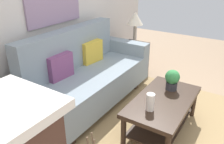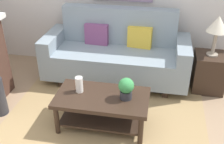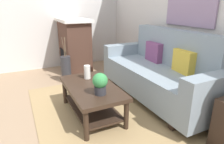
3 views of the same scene
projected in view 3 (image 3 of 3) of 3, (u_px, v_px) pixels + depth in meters
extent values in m
plane|color=#9E7F60|center=(68.00, 121.00, 2.57)|extent=(9.00, 9.00, 0.00)
cube|color=silver|center=(195.00, 11.00, 2.97)|extent=(5.00, 0.10, 2.70)
cube|color=silver|center=(57.00, 9.00, 4.51)|extent=(0.10, 4.97, 2.70)
cube|color=#A38456|center=(103.00, 112.00, 2.78)|extent=(2.52, 1.79, 0.01)
cube|color=gray|center=(156.00, 80.00, 3.09)|extent=(1.75, 0.84, 0.40)
cube|color=gray|center=(175.00, 48.00, 3.07)|extent=(1.75, 0.20, 0.56)
cube|color=gray|center=(125.00, 59.00, 3.89)|extent=(0.20, 0.84, 0.60)
cube|color=gray|center=(211.00, 100.00, 2.23)|extent=(0.20, 0.84, 0.60)
cube|color=#332319|center=(130.00, 79.00, 3.83)|extent=(0.08, 0.74, 0.12)
cube|color=#332319|center=(193.00, 119.00, 2.51)|extent=(0.08, 0.74, 0.12)
cube|color=#7A4270|center=(154.00, 52.00, 3.33)|extent=(0.37, 0.14, 0.32)
cube|color=gold|center=(184.00, 62.00, 2.77)|extent=(0.37, 0.16, 0.32)
cube|color=#332319|center=(91.00, 88.00, 2.59)|extent=(1.10, 0.60, 0.05)
cube|color=#332319|center=(92.00, 107.00, 2.68)|extent=(0.98, 0.50, 0.02)
cylinder|color=#332319|center=(65.00, 92.00, 2.97)|extent=(0.06, 0.06, 0.38)
cylinder|color=#332319|center=(86.00, 126.00, 2.14)|extent=(0.06, 0.06, 0.38)
cylinder|color=#332319|center=(96.00, 86.00, 3.18)|extent=(0.06, 0.06, 0.38)
cylinder|color=#332319|center=(126.00, 115.00, 2.35)|extent=(0.06, 0.06, 0.38)
cylinder|color=white|center=(87.00, 72.00, 2.81)|extent=(0.09, 0.09, 0.19)
cylinder|color=#2D2D33|center=(100.00, 90.00, 2.33)|extent=(0.14, 0.14, 0.10)
sphere|color=#368B47|center=(100.00, 81.00, 2.29)|extent=(0.18, 0.18, 0.18)
cube|color=#472D23|center=(75.00, 47.00, 4.33)|extent=(0.90, 0.50, 1.10)
cube|color=black|center=(64.00, 60.00, 4.31)|extent=(0.52, 0.02, 0.44)
cube|color=silver|center=(73.00, 20.00, 4.14)|extent=(1.02, 0.58, 0.06)
cylinder|color=#2D2D33|center=(66.00, 69.00, 3.79)|extent=(0.19, 0.19, 0.51)
cylinder|color=brown|center=(65.00, 47.00, 3.63)|extent=(0.01, 0.05, 0.36)
cylinder|color=brown|center=(65.00, 47.00, 3.67)|extent=(0.05, 0.01, 0.36)
cylinder|color=brown|center=(63.00, 47.00, 3.65)|extent=(0.03, 0.04, 0.36)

